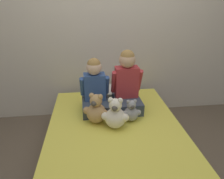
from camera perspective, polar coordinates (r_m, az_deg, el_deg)
The scene contains 9 objects.
ground_plane at distance 2.25m, azimuth 1.09°, elevation -19.99°, with size 14.00×14.00×0.00m, color brown.
wall_behind_bed at distance 2.68m, azimuth -1.85°, elevation 17.68°, with size 8.00×0.06×2.50m.
bed at distance 2.11m, azimuth 1.14°, elevation -16.12°, with size 1.35×1.86×0.40m.
child_on_left at distance 2.22m, azimuth -4.89°, elevation -0.20°, with size 0.33×0.37×0.60m.
child_on_right at distance 2.24m, azimuth 4.28°, elevation 1.17°, with size 0.35×0.40×0.68m.
teddy_bear_held_by_left_child at distance 2.04m, azimuth -4.51°, elevation -5.95°, with size 0.25×0.20×0.32m.
teddy_bear_held_by_right_child at distance 2.09m, azimuth 5.51°, elevation -6.35°, with size 0.20×0.15×0.24m.
teddy_bear_between_children at distance 1.96m, azimuth 0.94°, elevation -7.32°, with size 0.27×0.20×0.32m.
pillow_at_headboard at distance 2.58m, azimuth -0.98°, elevation -0.96°, with size 0.56×0.32×0.11m.
Camera 1 is at (-0.22, -1.58, 1.58)m, focal length 32.00 mm.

